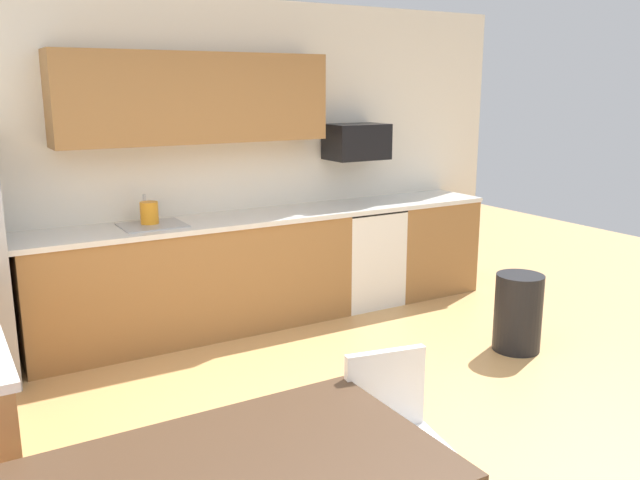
# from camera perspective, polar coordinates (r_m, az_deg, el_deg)

# --- Properties ---
(ground_plane) EXTENTS (12.00, 12.00, 0.00)m
(ground_plane) POSITION_cam_1_polar(r_m,az_deg,el_deg) (4.01, 7.62, -16.95)
(ground_plane) COLOR tan
(wall_back) EXTENTS (5.80, 0.10, 2.70)m
(wall_back) POSITION_cam_1_polar(r_m,az_deg,el_deg) (5.82, -8.34, 6.53)
(wall_back) COLOR silver
(wall_back) RESTS_ON ground
(cabinet_run_back) EXTENTS (2.66, 0.60, 0.90)m
(cabinet_run_back) POSITION_cam_1_polar(r_m,az_deg,el_deg) (5.53, -10.67, -3.44)
(cabinet_run_back) COLOR olive
(cabinet_run_back) RESTS_ON ground
(cabinet_run_back_right) EXTENTS (0.89, 0.60, 0.90)m
(cabinet_run_back_right) POSITION_cam_1_polar(r_m,az_deg,el_deg) (6.68, 8.82, -0.51)
(cabinet_run_back_right) COLOR olive
(cabinet_run_back_right) RESTS_ON ground
(countertop_back) EXTENTS (4.80, 0.64, 0.04)m
(countertop_back) POSITION_cam_1_polar(r_m,az_deg,el_deg) (5.56, -6.82, 1.80)
(countertop_back) COLOR silver
(countertop_back) RESTS_ON cabinet_run_back
(upper_cabinets_back) EXTENTS (2.20, 0.34, 0.70)m
(upper_cabinets_back) POSITION_cam_1_polar(r_m,az_deg,el_deg) (5.47, -10.61, 11.82)
(upper_cabinets_back) COLOR olive
(oven_range) EXTENTS (0.60, 0.60, 0.91)m
(oven_range) POSITION_cam_1_polar(r_m,az_deg,el_deg) (6.24, 3.53, -1.28)
(oven_range) COLOR white
(oven_range) RESTS_ON ground
(microwave) EXTENTS (0.54, 0.36, 0.32)m
(microwave) POSITION_cam_1_polar(r_m,az_deg,el_deg) (6.15, 3.14, 8.37)
(microwave) COLOR black
(sink_basin) EXTENTS (0.48, 0.40, 0.14)m
(sink_basin) POSITION_cam_1_polar(r_m,az_deg,el_deg) (5.33, -14.06, 0.55)
(sink_basin) COLOR #A5A8AD
(sink_basin) RESTS_ON countertop_back
(sink_faucet) EXTENTS (0.02, 0.02, 0.24)m
(sink_faucet) POSITION_cam_1_polar(r_m,az_deg,el_deg) (5.47, -14.70, 2.54)
(sink_faucet) COLOR #B2B5BA
(sink_faucet) RESTS_ON countertop_back
(chair_near_table) EXTENTS (0.47, 0.47, 0.85)m
(chair_near_table) POSITION_cam_1_polar(r_m,az_deg,el_deg) (3.07, 6.40, -16.07)
(chair_near_table) COLOR white
(chair_near_table) RESTS_ON ground
(trash_bin) EXTENTS (0.36, 0.36, 0.60)m
(trash_bin) POSITION_cam_1_polar(r_m,az_deg,el_deg) (5.36, 16.53, -5.95)
(trash_bin) COLOR black
(trash_bin) RESTS_ON ground
(kettle) EXTENTS (0.14, 0.14, 0.20)m
(kettle) POSITION_cam_1_polar(r_m,az_deg,el_deg) (5.35, -14.34, 2.11)
(kettle) COLOR orange
(kettle) RESTS_ON countertop_back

